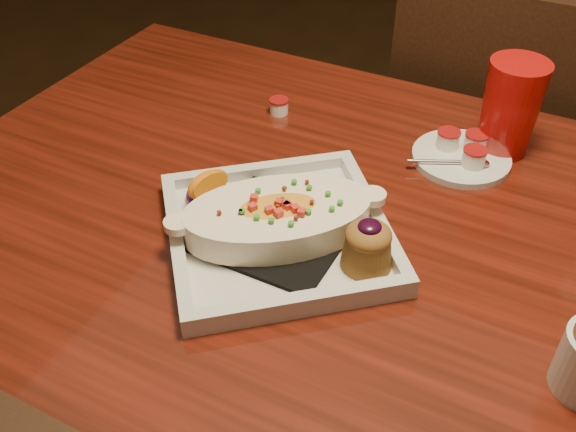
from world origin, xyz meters
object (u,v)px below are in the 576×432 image
at_px(plate, 283,224).
at_px(red_tumbler, 510,108).
at_px(saucer, 461,155).
at_px(chair_far, 482,157).
at_px(table, 395,292).

bearing_deg(plate, red_tumbler, 19.32).
bearing_deg(plate, saucer, 21.24).
distance_m(chair_far, plate, 0.77).
bearing_deg(chair_far, table, 90.00).
bearing_deg(red_tumbler, table, -102.78).
xyz_separation_m(plate, saucer, (0.17, 0.30, -0.02)).
height_order(plate, saucer, plate).
height_order(plate, red_tumbler, red_tumbler).
relative_size(chair_far, red_tumbler, 5.93).
bearing_deg(plate, chair_far, 37.95).
xyz_separation_m(saucer, red_tumbler, (0.05, 0.06, 0.07)).
bearing_deg(chair_far, plate, 77.95).
xyz_separation_m(plate, red_tumbler, (0.22, 0.36, 0.05)).
bearing_deg(saucer, red_tumbler, 50.97).
bearing_deg(table, plate, -155.12).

